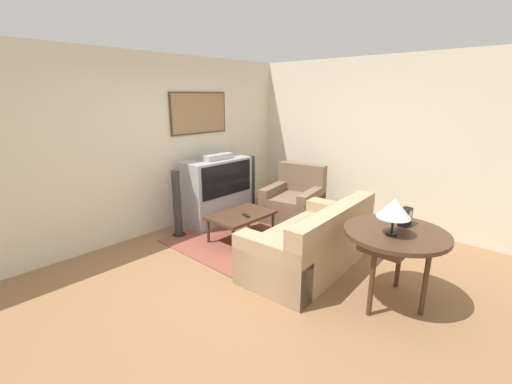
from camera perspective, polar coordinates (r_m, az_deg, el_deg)
The scene contains 14 objects.
ground_plane at distance 4.35m, azimuth 0.86°, elevation -12.94°, with size 12.00×12.00×0.00m, color #8E6642.
wall_back at distance 5.52m, azimuth -15.95°, elevation 7.54°, with size 12.00×0.10×2.70m.
wall_right at distance 6.09m, azimuth 17.71°, elevation 8.07°, with size 0.06×12.00×2.70m.
area_rug at distance 5.31m, azimuth -2.58°, elevation -7.34°, with size 1.93×1.59×0.01m.
tv at distance 5.79m, azimuth -6.53°, elevation 0.31°, with size 1.16×0.54×1.17m.
couch at distance 4.36m, azimuth 9.33°, elevation -8.58°, with size 1.89×1.02×0.85m.
armchair at distance 5.96m, azimuth 6.32°, elevation -1.76°, with size 1.05×1.01×0.93m.
coffee_table at distance 5.08m, azimuth -2.46°, elevation -4.10°, with size 0.94×0.62×0.41m.
console_table at distance 3.71m, azimuth 22.29°, elevation -7.10°, with size 1.01×1.01×0.80m.
table_lamp at distance 3.49m, azimuth 22.07°, elevation -2.56°, with size 0.32×0.32×0.37m.
mantel_clock at distance 3.85m, azimuth 23.62°, elevation -3.83°, with size 0.16×0.10×0.18m.
remote at distance 4.96m, azimuth -1.68°, elevation -3.94°, with size 0.09×0.17×0.02m.
speaker_tower_left at distance 5.30m, azimuth -12.99°, elevation -2.20°, with size 0.21×0.21×1.03m.
speaker_tower_right at distance 6.34m, azimuth -0.72°, elevation 1.18°, with size 0.21×0.21×1.03m.
Camera 1 is at (-2.86, -2.52, 2.10)m, focal length 24.00 mm.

